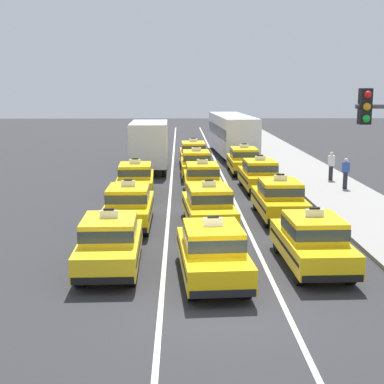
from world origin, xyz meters
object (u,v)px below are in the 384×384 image
taxi_right_nearest (312,240)px  bus_right_fifth (232,133)px  taxi_center_fourth (196,164)px  pedestrian_near_crosswalk (331,166)px  taxi_center_fifth (193,153)px  taxi_left_second (129,205)px  taxi_center_third (202,179)px  taxi_left_fifth (152,147)px  taxi_right_fourth (244,160)px  taxi_right_third (259,174)px  taxi_center_second (209,205)px  taxi_center_nearest (212,251)px  taxi_left_nearest (110,242)px  taxi_right_second (279,198)px  box_truck_left_fourth (150,144)px  pedestrian_mid_block (346,173)px  taxi_left_third (135,179)px

taxi_right_nearest → bus_right_fifth: size_ratio=0.41×
taxi_center_fourth → pedestrian_near_crosswalk: 8.03m
taxi_right_nearest → taxi_center_fifth: bearing=98.1°
taxi_left_second → taxi_center_third: bearing=62.9°
taxi_left_fifth → taxi_right_fourth: (6.30, -7.88, 0.00)m
taxi_right_third → taxi_center_second: bearing=-112.3°
taxi_left_fifth → taxi_right_third: 15.16m
taxi_center_nearest → pedestrian_near_crosswalk: taxi_center_nearest is taller
taxi_left_nearest → taxi_right_second: (6.41, 6.46, 0.00)m
taxi_center_fourth → box_truck_left_fourth: bearing=136.1°
taxi_center_third → taxi_left_second: bearing=-117.1°
taxi_center_second → taxi_right_second: 3.37m
taxi_right_fourth → pedestrian_mid_block: (4.73, -6.25, 0.11)m
taxi_left_second → taxi_left_third: 6.34m
taxi_left_third → taxi_center_second: bearing=-61.9°
taxi_left_second → taxi_right_third: 9.89m
taxi_right_fourth → taxi_left_second: bearing=-114.8°
taxi_left_third → taxi_center_second: same height
taxi_center_third → taxi_right_second: (3.09, -5.05, 0.00)m
taxi_left_third → taxi_right_third: same height
box_truck_left_fourth → taxi_left_third: bearing=-92.2°
taxi_left_fifth → taxi_center_nearest: (3.12, -27.54, 0.00)m
taxi_left_nearest → bus_right_fifth: bus_right_fifth is taller
taxi_left_fifth → pedestrian_mid_block: 17.93m
taxi_center_third → taxi_right_nearest: (2.97, -11.50, 0.00)m
taxi_center_third → taxi_center_fifth: 10.88m
taxi_center_second → taxi_center_third: 6.39m
taxi_right_fourth → taxi_right_nearest: bearing=-90.0°
taxi_center_fifth → pedestrian_mid_block: 12.75m
taxi_center_second → bus_right_fifth: 23.15m
taxi_center_nearest → taxi_center_second: bearing=88.0°
taxi_right_third → taxi_right_nearest: bearing=-90.8°
taxi_center_fifth → taxi_right_third: (3.35, -9.58, 0.00)m
pedestrian_near_crosswalk → taxi_center_third: bearing=-155.0°
taxi_center_second → taxi_right_third: 8.30m
taxi_left_third → taxi_center_nearest: bearing=-75.6°
taxi_center_fifth → taxi_center_nearest: bearing=-90.0°
pedestrian_near_crosswalk → taxi_right_second: bearing=-117.9°
bus_right_fifth → taxi_right_nearest: bearing=-90.2°
taxi_center_fourth → taxi_right_fourth: same height
taxi_left_nearest → bus_right_fifth: (6.41, 28.05, 0.94)m
taxi_center_nearest → pedestrian_near_crosswalk: (7.87, 16.10, 0.11)m
taxi_center_fifth → taxi_left_second: bearing=-100.0°
box_truck_left_fourth → pedestrian_near_crosswalk: (10.78, -4.76, -0.79)m
taxi_center_nearest → pedestrian_mid_block: taxi_center_nearest is taller
taxi_center_fifth → pedestrian_near_crosswalk: taxi_center_fifth is taller
taxi_center_nearest → taxi_right_second: (3.30, 7.48, 0.00)m
taxi_center_second → taxi_right_fourth: size_ratio=1.02×
taxi_center_nearest → taxi_center_fifth: size_ratio=1.01×
taxi_left_fifth → taxi_left_nearest: bearing=-90.0°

